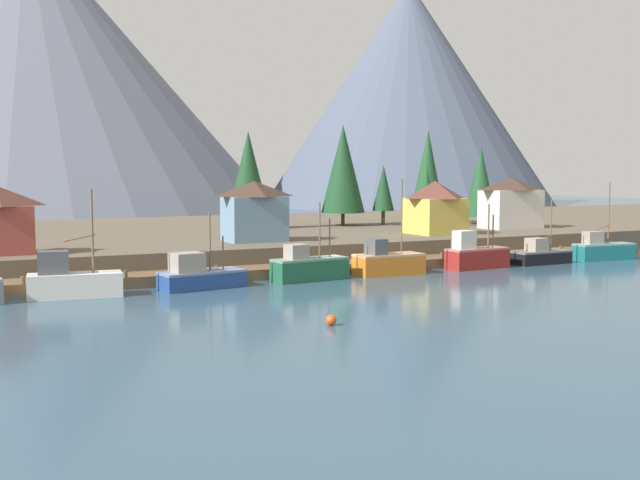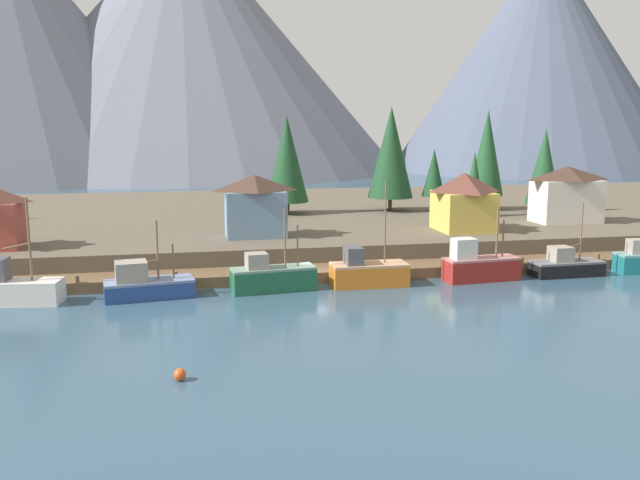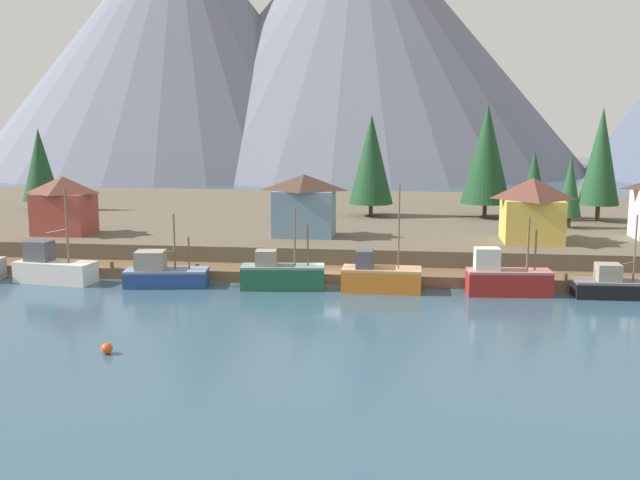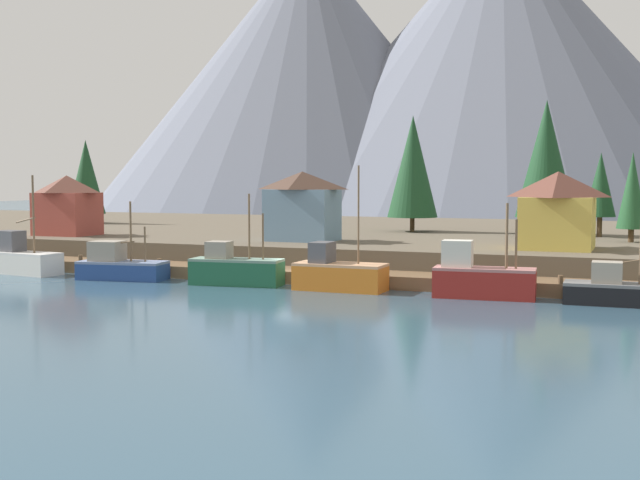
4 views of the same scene
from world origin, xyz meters
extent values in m
cube|color=#335166|center=(0.00, 20.00, -0.50)|extent=(400.00, 400.00, 1.00)
cube|color=brown|center=(0.00, 2.00, 0.50)|extent=(80.00, 4.00, 1.00)
cylinder|color=brown|center=(-28.00, 0.20, 0.80)|extent=(0.36, 0.36, 1.60)
cylinder|color=brown|center=(-20.00, 0.20, 0.80)|extent=(0.36, 0.36, 1.60)
cylinder|color=brown|center=(-12.00, 0.20, 0.80)|extent=(0.36, 0.36, 1.60)
cylinder|color=brown|center=(-4.00, 0.20, 0.80)|extent=(0.36, 0.36, 1.60)
cylinder|color=brown|center=(4.00, 0.20, 0.80)|extent=(0.36, 0.36, 1.60)
cylinder|color=brown|center=(12.00, 0.20, 0.80)|extent=(0.36, 0.36, 1.60)
cylinder|color=brown|center=(20.00, 0.20, 0.80)|extent=(0.36, 0.36, 1.60)
cube|color=brown|center=(0.00, 32.00, 1.25)|extent=(400.00, 56.00, 2.50)
cone|color=slate|center=(-58.69, 143.45, 35.34)|extent=(113.06, 113.06, 70.68)
cone|color=slate|center=(-10.22, 154.43, 37.32)|extent=(128.67, 128.67, 74.64)
cube|color=silver|center=(-24.36, -1.89, 0.84)|extent=(7.38, 3.50, 1.69)
cube|color=silver|center=(-24.36, -1.89, 1.79)|extent=(7.38, 3.50, 0.20)
cube|color=#4C4C51|center=(-25.93, -1.68, 2.79)|extent=(2.48, 1.90, 1.80)
cylinder|color=brown|center=(-22.99, -2.07, 5.18)|extent=(0.18, 0.18, 6.59)
cylinder|color=brown|center=(-23.94, -1.95, 4.65)|extent=(2.38, 0.45, 0.62)
cube|color=navy|center=(-14.07, -2.01, 0.65)|extent=(7.42, 3.71, 1.31)
cube|color=#6C7DA2|center=(-14.07, -2.01, 1.41)|extent=(7.42, 3.71, 0.20)
cube|color=gray|center=(-15.42, -2.20, 2.31)|extent=(2.76, 2.48, 1.61)
cylinder|color=brown|center=(-13.32, -1.90, 3.93)|extent=(0.17, 0.17, 4.85)
cylinder|color=brown|center=(-12.10, -1.72, 2.92)|extent=(0.15, 0.15, 2.83)
cylinder|color=brown|center=(-14.56, -2.08, 2.97)|extent=(3.12, 0.56, 0.41)
cube|color=#1E5B3D|center=(-3.84, -1.69, 0.92)|extent=(7.32, 3.13, 1.84)
cube|color=gray|center=(-3.84, -1.69, 1.94)|extent=(7.32, 3.13, 0.20)
cube|color=gray|center=(-5.26, -1.85, 2.69)|extent=(1.92, 1.85, 1.31)
cylinder|color=brown|center=(-2.80, -1.57, 4.54)|extent=(0.16, 0.16, 4.99)
cylinder|color=brown|center=(-1.70, -1.44, 3.79)|extent=(0.14, 0.14, 3.51)
cube|color=#CC6B1E|center=(4.62, -1.54, 0.90)|extent=(6.66, 2.80, 1.80)
cube|color=tan|center=(4.62, -1.54, 1.90)|extent=(6.66, 2.80, 0.20)
cube|color=#4C4C51|center=(3.18, -1.53, 2.76)|extent=(1.42, 2.16, 1.52)
cylinder|color=brown|center=(6.01, -1.54, 5.56)|extent=(0.14, 0.14, 7.12)
cube|color=maroon|center=(15.14, -1.54, 0.95)|extent=(7.00, 2.84, 1.90)
cube|color=#AD6C6A|center=(15.14, -1.54, 2.00)|extent=(7.00, 2.84, 0.20)
cube|color=silver|center=(13.29, -1.69, 3.02)|extent=(2.15, 1.70, 1.84)
cylinder|color=brown|center=(16.58, -1.42, 4.31)|extent=(0.18, 0.18, 4.43)
cylinder|color=brown|center=(17.21, -1.37, 3.77)|extent=(0.16, 0.16, 3.34)
cube|color=black|center=(23.72, -1.40, 0.61)|extent=(6.74, 2.56, 1.22)
cube|color=slate|center=(23.72, -1.40, 1.32)|extent=(6.74, 2.56, 0.20)
cube|color=gray|center=(23.04, -1.42, 2.11)|extent=(1.93, 1.77, 1.37)
cylinder|color=brown|center=(24.06, -1.39, 2.78)|extent=(2.37, 0.15, 0.56)
cube|color=#9E4238|center=(-28.97, 9.64, 4.65)|extent=(5.55, 4.47, 4.29)
pyramid|color=brown|center=(-28.97, 9.64, 7.66)|extent=(5.83, 4.69, 1.73)
cube|color=#6689A8|center=(-3.95, 11.50, 4.86)|extent=(6.08, 4.38, 4.71)
pyramid|color=#422D23|center=(-3.95, 11.50, 8.03)|extent=(6.39, 4.60, 1.63)
cube|color=gold|center=(18.67, 11.07, 4.60)|extent=(5.57, 5.94, 4.20)
pyramid|color=brown|center=(18.67, 11.07, 7.73)|extent=(5.85, 6.24, 2.06)
cylinder|color=#4C3823|center=(-41.60, 29.00, 3.11)|extent=(0.50, 0.50, 1.22)
cone|color=#194223|center=(-41.60, 29.00, 8.45)|extent=(4.74, 4.74, 9.48)
cylinder|color=#4C3823|center=(15.72, 28.49, 3.39)|extent=(0.50, 0.50, 1.79)
cone|color=#194223|center=(15.72, 28.49, 10.23)|extent=(5.97, 5.97, 11.88)
cylinder|color=#4C3823|center=(1.87, 28.16, 3.28)|extent=(0.50, 0.50, 1.56)
cone|color=#194223|center=(1.87, 28.16, 9.52)|extent=(5.42, 5.42, 10.92)
cylinder|color=#4C3823|center=(21.11, 26.80, 3.50)|extent=(0.50, 0.50, 1.99)
cone|color=#194223|center=(21.11, 26.80, 7.62)|extent=(2.99, 2.99, 6.25)
cylinder|color=#4C3823|center=(24.10, 20.79, 3.11)|extent=(0.50, 0.50, 1.22)
cone|color=#1E4C28|center=(24.10, 20.79, 7.16)|extent=(2.61, 2.61, 6.87)
camera|label=1|loc=(-33.79, -63.83, 9.77)|focal=43.17mm
camera|label=2|loc=(-10.84, -57.16, 14.18)|focal=37.85mm
camera|label=3|loc=(7.31, -63.38, 14.56)|focal=41.86mm
camera|label=4|loc=(25.23, -57.00, 8.10)|focal=45.68mm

